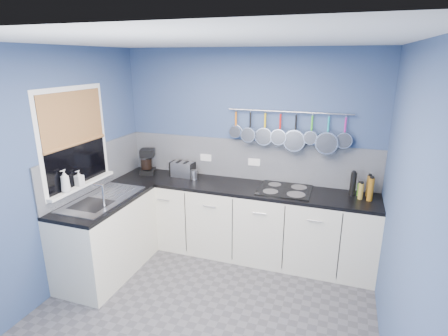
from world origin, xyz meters
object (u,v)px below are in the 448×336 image
Objects in this scene: coffee_maker at (147,162)px; soap_bottle_b at (79,178)px; toaster at (183,169)px; canister at (194,175)px; soap_bottle_a at (65,181)px; paper_towel at (146,163)px; hob at (285,190)px.

soap_bottle_b is at bearing -122.12° from coffee_maker.
canister is at bearing -19.08° from toaster.
soap_bottle_a reaches higher than toaster.
paper_towel reaches higher than hob.
soap_bottle_b is 1.04m from coffee_maker.
coffee_maker is 1.84m from hob.
soap_bottle_b reaches higher than hob.
soap_bottle_a reaches higher than soap_bottle_b.
coffee_maker is at bearing 77.04° from soap_bottle_b.
toaster is at bearing 3.92° from paper_towel.
hob is at bearing -2.62° from toaster.
soap_bottle_a is at bearing -150.28° from hob.
soap_bottle_b is 2.30m from hob.
coffee_maker is at bearing -33.97° from paper_towel.
soap_bottle_a is 0.82× the size of toaster.
soap_bottle_a is 0.20m from soap_bottle_b.
paper_towel is 0.05m from coffee_maker.
canister is at bearing 52.87° from soap_bottle_a.
canister reaches higher than hob.
paper_towel is 0.94× the size of toaster.
soap_bottle_a is at bearing -127.13° from canister.
toaster reaches higher than canister.
hob is at bearing -20.13° from coffee_maker.
soap_bottle_a is 2.40m from hob.
canister is 1.16m from hob.
paper_towel is (0.20, 1.23, -0.13)m from soap_bottle_a.
coffee_maker is 0.68m from canister.
coffee_maker is (0.23, 1.01, -0.07)m from soap_bottle_b.
toaster is 0.48× the size of hob.
hob is (1.16, -0.02, -0.05)m from canister.
soap_bottle_b is 1.42× the size of canister.
canister is 0.20× the size of hob.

